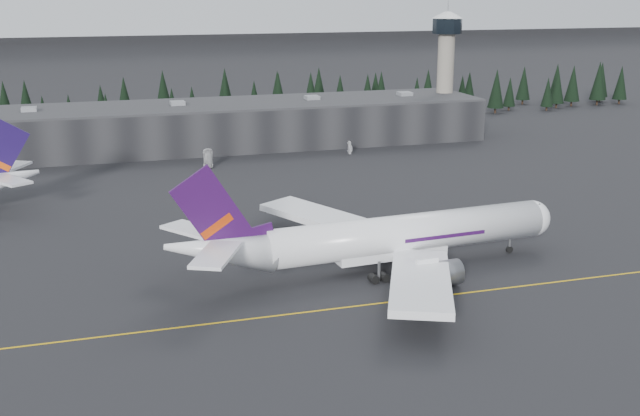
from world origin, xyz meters
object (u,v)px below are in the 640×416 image
object	(u,v)px
terminal	(213,125)
control_tower	(446,58)
gse_vehicle_a	(208,165)
jet_main	(375,238)
gse_vehicle_b	(350,152)

from	to	relation	value
terminal	control_tower	bearing A→B (deg)	2.29
terminal	gse_vehicle_a	size ratio (longest dim) A/B	30.58
control_tower	gse_vehicle_a	world-z (taller)	control_tower
control_tower	jet_main	size ratio (longest dim) A/B	0.55
jet_main	gse_vehicle_b	size ratio (longest dim) A/B	18.23
jet_main	gse_vehicle_a	world-z (taller)	jet_main
control_tower	jet_main	bearing A→B (deg)	-120.37
jet_main	gse_vehicle_a	xyz separation A→B (m)	(-13.05, 85.27, -4.94)
terminal	control_tower	xyz separation A→B (m)	(75.00, 3.00, 17.11)
terminal	jet_main	distance (m)	113.93
gse_vehicle_a	gse_vehicle_b	size ratio (longest dim) A/B	1.40
control_tower	terminal	bearing A→B (deg)	-177.71
control_tower	gse_vehicle_b	world-z (taller)	control_tower
jet_main	gse_vehicle_b	world-z (taller)	jet_main
gse_vehicle_a	gse_vehicle_b	xyz separation A→B (m)	(40.87, 6.16, -0.09)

